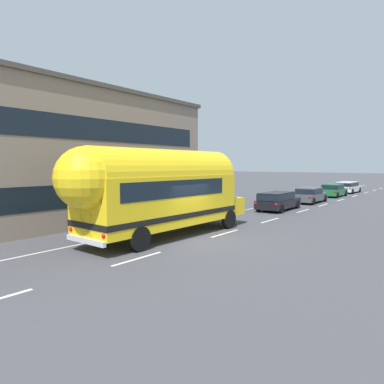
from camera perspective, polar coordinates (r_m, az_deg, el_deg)
ground_plane at (r=15.79m, az=1.49°, el=-7.94°), size 300.00×300.00×0.00m
lane_markings at (r=28.16m, az=12.97°, el=-2.57°), size 3.77×80.00×0.01m
roadside_building at (r=24.83m, az=-24.71°, el=5.28°), size 12.97×19.16×7.84m
painted_bus at (r=16.02m, az=-5.55°, el=0.55°), size 2.77×10.94×4.12m
car_lead at (r=26.80m, az=13.84°, el=-1.25°), size 2.07×4.84×1.37m
car_second at (r=33.03m, az=18.70°, el=-0.38°), size 2.03×4.84×1.37m
car_third at (r=40.31m, az=22.11°, el=0.35°), size 1.98×4.73×1.37m
car_fourth at (r=46.25m, az=24.17°, el=0.84°), size 2.16×4.69×1.37m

